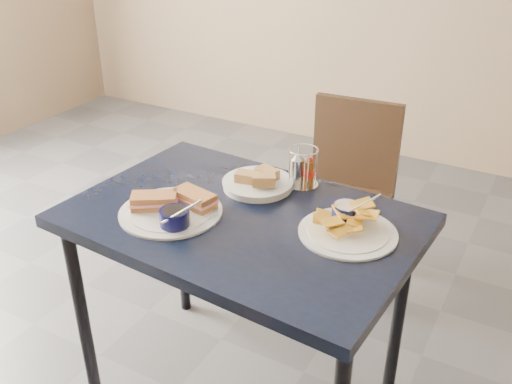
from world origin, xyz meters
The scene contains 6 objects.
dining_table centered at (-0.16, 0.13, 0.67)m, with size 1.12×0.79×0.75m.
chair_far centered at (-0.13, 1.03, 0.48)m, with size 0.42×0.40×0.84m.
sandwich_plate centered at (-0.35, 0.03, 0.77)m, with size 0.33×0.32×0.12m.
plantain_plate centered at (0.16, 0.20, 0.77)m, with size 0.29×0.29×0.12m.
bread_basket centered at (-0.20, 0.32, 0.77)m, with size 0.24×0.24×0.07m.
condiment_caddy centered at (-0.09, 0.41, 0.81)m, with size 0.11×0.11×0.14m.
Camera 1 is at (0.63, -1.19, 1.64)m, focal length 40.00 mm.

